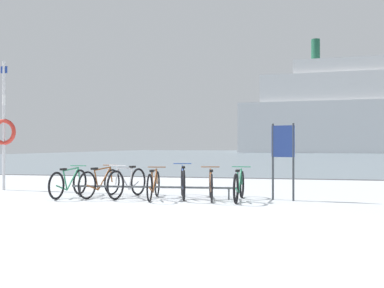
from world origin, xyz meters
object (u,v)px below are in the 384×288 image
(bicycle_4, at_px, (183,183))
(ferry_ship, at_px, (348,114))
(info_sign, at_px, (283,149))
(bicycle_6, at_px, (239,185))
(bicycle_2, at_px, (127,183))
(rescue_post, at_px, (4,129))
(bicycle_0, at_px, (69,183))
(bicycle_5, at_px, (211,185))
(bicycle_1, at_px, (100,183))
(bicycle_3, at_px, (154,185))

(bicycle_4, height_order, ferry_ship, ferry_ship)
(info_sign, distance_m, ferry_ship, 74.87)
(info_sign, bearing_deg, bicycle_6, -165.26)
(bicycle_2, relative_size, ferry_ship, 0.04)
(rescue_post, bearing_deg, info_sign, -5.56)
(bicycle_2, xyz_separation_m, info_sign, (3.80, 0.23, 0.85))
(bicycle_2, distance_m, ferry_ship, 75.87)
(bicycle_0, bearing_deg, bicycle_5, 2.45)
(bicycle_5, relative_size, ferry_ship, 0.04)
(bicycle_4, distance_m, info_sign, 2.55)
(bicycle_1, distance_m, ferry_ship, 76.05)
(bicycle_2, height_order, ferry_ship, ferry_ship)
(bicycle_5, relative_size, bicycle_6, 0.93)
(bicycle_6, bearing_deg, bicycle_4, 172.78)
(bicycle_4, bearing_deg, bicycle_5, -14.58)
(bicycle_6, bearing_deg, ferry_ship, 80.03)
(bicycle_6, height_order, info_sign, info_sign)
(bicycle_3, bearing_deg, bicycle_1, 174.27)
(bicycle_1, xyz_separation_m, ferry_ship, (16.50, 73.92, 6.84))
(bicycle_5, bearing_deg, info_sign, 9.42)
(bicycle_1, xyz_separation_m, bicycle_3, (1.45, -0.15, -0.01))
(rescue_post, bearing_deg, bicycle_5, -9.52)
(bicycle_4, relative_size, info_sign, 0.94)
(bicycle_3, distance_m, bicycle_5, 1.39)
(bicycle_3, relative_size, rescue_post, 0.46)
(bicycle_2, relative_size, bicycle_5, 1.04)
(bicycle_6, bearing_deg, bicycle_5, -178.96)
(info_sign, xyz_separation_m, rescue_post, (-7.98, 0.78, 0.56))
(bicycle_0, height_order, bicycle_6, bicycle_6)
(bicycle_5, relative_size, rescue_post, 0.44)
(bicycle_4, distance_m, bicycle_5, 0.75)
(bicycle_3, distance_m, bicycle_4, 0.73)
(bicycle_1, bearing_deg, bicycle_6, -0.11)
(bicycle_6, bearing_deg, info_sign, 14.74)
(bicycle_0, xyz_separation_m, bicycle_5, (3.60, 0.15, 0.00))
(bicycle_0, height_order, info_sign, info_sign)
(bicycle_4, height_order, rescue_post, rescue_post)
(bicycle_6, bearing_deg, bicycle_3, -176.14)
(bicycle_2, distance_m, bicycle_5, 2.12)
(bicycle_0, height_order, bicycle_4, bicycle_4)
(bicycle_2, height_order, rescue_post, rescue_post)
(rescue_post, distance_m, ferry_ship, 75.76)
(bicycle_1, height_order, info_sign, info_sign)
(bicycle_5, xyz_separation_m, bicycle_6, (0.67, 0.01, 0.00))
(bicycle_3, bearing_deg, rescue_post, 166.47)
(bicycle_1, distance_m, bicycle_4, 2.11)
(bicycle_6, relative_size, info_sign, 0.97)
(bicycle_1, xyz_separation_m, bicycle_6, (3.50, -0.01, -0.01))
(bicycle_4, height_order, bicycle_6, bicycle_4)
(bicycle_6, bearing_deg, bicycle_2, 179.24)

